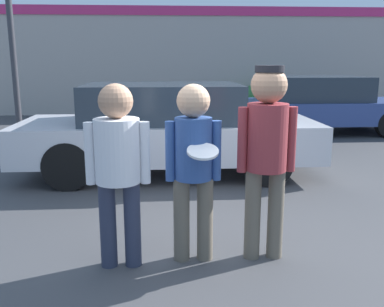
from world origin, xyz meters
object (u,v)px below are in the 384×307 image
at_px(person_left, 118,160).
at_px(person_right, 267,144).
at_px(parked_car_near, 167,129).
at_px(parked_car_far, 317,105).
at_px(person_middle_with_frisbee, 193,159).
at_px(shrub, 260,99).

height_order(person_left, person_right, person_right).
bearing_deg(person_right, parked_car_near, 105.49).
bearing_deg(parked_car_far, person_left, -121.72).
bearing_deg(parked_car_near, parked_car_far, 44.32).
bearing_deg(person_middle_with_frisbee, shrub, 74.00).
relative_size(person_left, person_right, 0.92).
distance_m(person_left, shrub, 11.03).
distance_m(person_right, shrub, 10.59).
relative_size(person_right, parked_car_far, 0.38).
bearing_deg(shrub, parked_car_near, -113.90).
height_order(parked_car_near, parked_car_far, parked_car_near).
height_order(person_right, parked_car_far, person_right).
bearing_deg(person_middle_with_frisbee, parked_car_far, 62.13).
xyz_separation_m(person_right, parked_car_near, (-0.88, 3.17, -0.36)).
height_order(person_left, person_middle_with_frisbee, person_left).
relative_size(parked_car_far, shrub, 4.13).
bearing_deg(shrub, person_right, -102.52).
distance_m(person_left, parked_car_far, 8.31).
distance_m(person_right, parked_car_far, 7.62).
xyz_separation_m(person_left, person_middle_with_frisbee, (0.67, 0.08, -0.02)).
distance_m(person_left, person_right, 1.35).
height_order(person_middle_with_frisbee, person_right, person_right).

